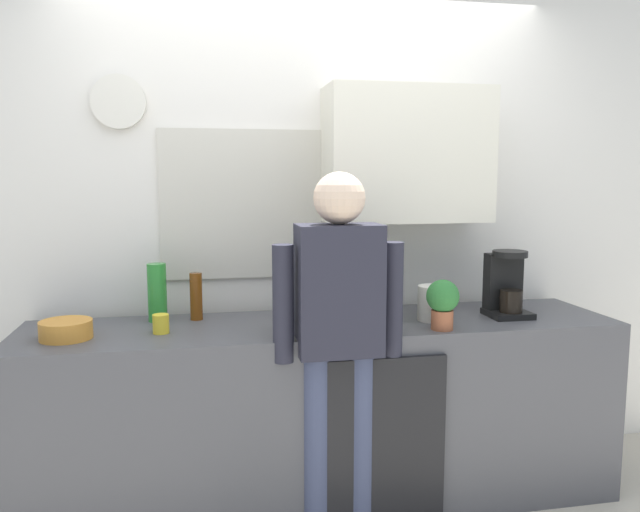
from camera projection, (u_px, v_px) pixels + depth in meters
kitchen_counter at (324, 412)px, 3.01m from camera, size 2.82×0.64×0.89m
dishwasher_panel at (384, 446)px, 2.74m from camera, size 0.56×0.02×0.80m
back_wall_assembly at (320, 219)px, 3.30m from camera, size 4.42×0.42×2.60m
coffee_maker at (506, 287)px, 3.09m from camera, size 0.20×0.20×0.33m
bottle_dark_sauce at (395, 303)px, 2.97m from camera, size 0.06×0.06×0.18m
bottle_clear_soda at (157, 292)px, 2.97m from camera, size 0.09×0.09×0.28m
bottle_red_vinegar at (318, 306)px, 2.81m from camera, size 0.06×0.06×0.22m
bottle_green_wine at (391, 286)px, 3.09m from camera, size 0.07×0.07×0.30m
bottle_olive_oil at (293, 303)px, 2.81m from camera, size 0.06×0.06×0.25m
bottle_amber_beer at (196, 296)px, 3.00m from camera, size 0.06×0.06×0.23m
cup_yellow_cup at (161, 324)px, 2.75m from camera, size 0.07×0.07×0.08m
mixing_bowl at (66, 330)px, 2.66m from camera, size 0.22×0.22×0.08m
potted_plant at (443, 301)px, 2.81m from camera, size 0.15×0.15×0.23m
dish_soap at (359, 316)px, 2.74m from camera, size 0.06×0.06×0.18m
storage_canister at (432, 303)px, 2.99m from camera, size 0.14×0.14×0.17m
person_at_sink at (339, 325)px, 2.66m from camera, size 0.57×0.22×1.60m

